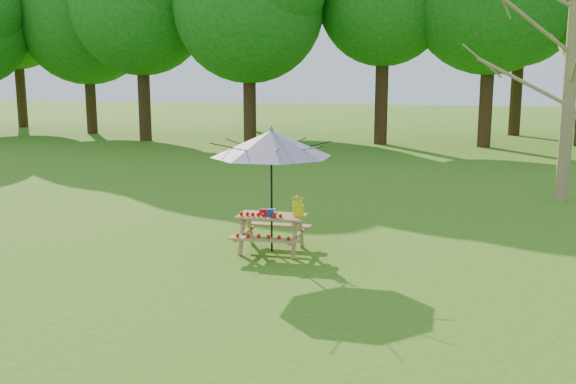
# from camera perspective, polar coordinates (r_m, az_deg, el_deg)

# --- Properties ---
(ground) EXTENTS (120.00, 120.00, 0.00)m
(ground) POSITION_cam_1_polar(r_m,az_deg,el_deg) (8.79, -10.98, -10.72)
(ground) COLOR #3D7015
(ground) RESTS_ON ground
(picnic_table) EXTENTS (1.20, 1.32, 0.67)m
(picnic_table) POSITION_cam_1_polar(r_m,az_deg,el_deg) (11.51, -1.46, -3.73)
(picnic_table) COLOR #AB6E4D
(picnic_table) RESTS_ON ground
(patio_umbrella) EXTENTS (2.80, 2.80, 2.25)m
(patio_umbrella) POSITION_cam_1_polar(r_m,az_deg,el_deg) (11.22, -1.49, 4.33)
(patio_umbrella) COLOR black
(patio_umbrella) RESTS_ON ground
(produce_bins) EXTENTS (0.29, 0.42, 0.13)m
(produce_bins) POSITION_cam_1_polar(r_m,az_deg,el_deg) (11.43, -1.76, -1.79)
(produce_bins) COLOR #B60E21
(produce_bins) RESTS_ON picnic_table
(tomatoes_row) EXTENTS (0.77, 0.13, 0.07)m
(tomatoes_row) POSITION_cam_1_polar(r_m,az_deg,el_deg) (11.30, -2.44, -2.03)
(tomatoes_row) COLOR red
(tomatoes_row) RESTS_ON picnic_table
(flower_bucket) EXTENTS (0.31, 0.29, 0.43)m
(flower_bucket) POSITION_cam_1_polar(r_m,az_deg,el_deg) (11.31, 0.91, -1.00)
(flower_bucket) COLOR yellow
(flower_bucket) RESTS_ON picnic_table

